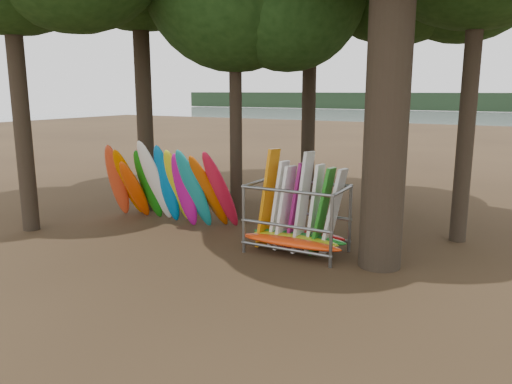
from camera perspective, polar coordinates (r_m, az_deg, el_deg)
The scene contains 5 objects.
ground at distance 14.79m, azimuth -3.42°, elevation -6.28°, with size 120.00×120.00×0.00m, color #47331E.
lake at distance 72.43m, azimuth 22.98°, elevation 7.06°, with size 160.00×160.00×0.00m, color gray.
far_shore at distance 122.15m, azimuth 25.64°, elevation 9.24°, with size 160.00×4.00×4.00m, color black.
kayak_row at distance 17.21m, azimuth -10.16°, elevation 0.63°, with size 5.14×2.13×3.06m.
storage_rack at distance 14.11m, azimuth 4.72°, elevation -3.22°, with size 3.03×1.50×2.92m.
Camera 1 is at (7.55, -11.89, 4.52)m, focal length 35.00 mm.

